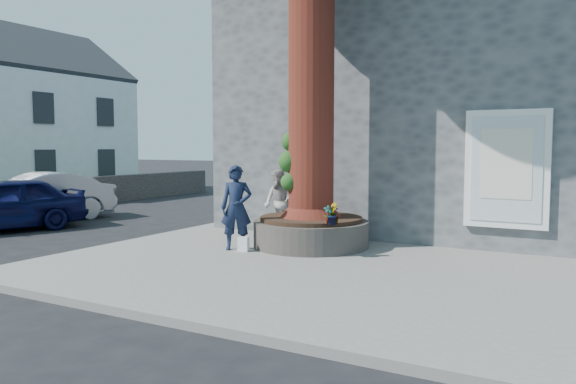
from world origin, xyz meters
The scene contains 15 objects.
ground centered at (0.00, 0.00, 0.00)m, with size 120.00×120.00×0.00m, color black.
pavement centered at (1.50, 1.00, 0.06)m, with size 9.00×8.00×0.12m, color slate.
yellow_line centered at (-3.05, 1.00, 0.00)m, with size 0.10×30.00×0.01m, color yellow.
stone_shop centered at (2.50, 7.20, 3.16)m, with size 10.30×8.30×6.30m.
planter centered at (0.80, 2.00, 0.41)m, with size 2.30×2.30×0.60m.
cottage_far centered at (-16.50, 8.00, 3.79)m, with size 7.30×7.40×8.75m.
man centered at (-0.30, 0.98, 0.94)m, with size 0.60×0.39×1.64m, color #121B32.
woman centered at (-0.44, 2.84, 0.87)m, with size 0.73×0.57×1.50m, color #A7A3A0.
shopping_bag centered at (-0.09, 0.90, 0.26)m, with size 0.20×0.12×0.28m, color white.
car_blue centered at (-7.20, 0.68, 0.69)m, with size 1.62×4.02×1.37m, color #0B0F38.
car_silver centered at (-8.12, 2.41, 0.69)m, with size 1.46×4.18×1.38m, color #9EA0A6.
plant_a centered at (1.58, 1.15, 0.89)m, with size 0.18×0.12×0.35m, color gray.
plant_b centered at (1.65, 1.15, 0.92)m, with size 0.22×0.21×0.40m, color gray.
plant_c centered at (1.65, 1.22, 0.89)m, with size 0.19×0.19×0.34m, color gray.
plant_d centered at (0.48, 1.86, 0.87)m, with size 0.27×0.24×0.30m, color gray.
Camera 1 is at (5.82, -7.95, 2.12)m, focal length 35.00 mm.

